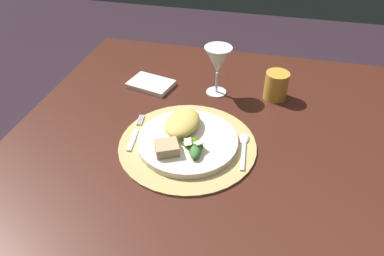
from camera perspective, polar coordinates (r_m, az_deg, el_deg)
name	(u,v)px	position (r m, az deg, el deg)	size (l,w,h in m)	color
dining_table	(214,173)	(1.08, 3.44, -7.13)	(1.11, 1.04, 0.76)	#421D14
placemat	(188,145)	(0.95, -0.71, -2.61)	(0.36, 0.36, 0.01)	tan
dinner_plate	(188,141)	(0.94, -0.71, -2.08)	(0.26, 0.26, 0.02)	silver
pasta_serving	(182,122)	(0.96, -1.52, 0.89)	(0.13, 0.09, 0.04)	#DABA56
salad_greens	(194,146)	(0.90, 0.31, -2.88)	(0.07, 0.08, 0.03)	#396F32
bread_piece	(167,148)	(0.89, -4.00, -3.14)	(0.06, 0.05, 0.03)	tan
fork	(135,134)	(0.99, -8.94, -0.93)	(0.03, 0.16, 0.00)	silver
spoon	(244,145)	(0.95, 8.15, -2.65)	(0.03, 0.14, 0.01)	silver
napkin	(151,84)	(1.20, -6.48, 6.88)	(0.14, 0.09, 0.02)	white
wine_glass	(218,61)	(1.11, 4.07, 10.40)	(0.08, 0.08, 0.16)	silver
amber_tumbler	(276,86)	(1.14, 13.09, 6.53)	(0.07, 0.07, 0.09)	gold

